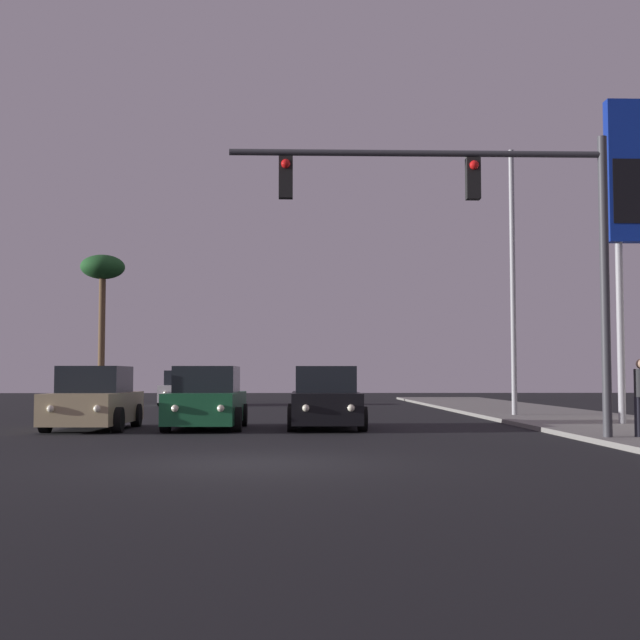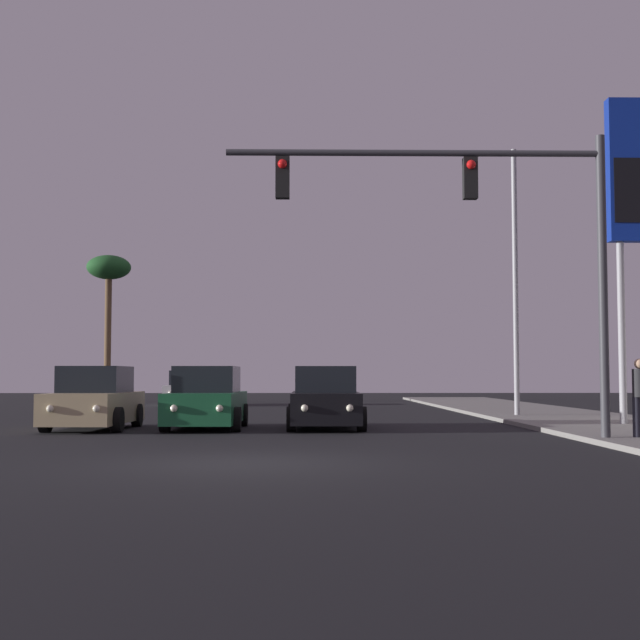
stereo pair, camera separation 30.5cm
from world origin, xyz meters
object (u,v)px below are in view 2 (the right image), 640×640
car_black (325,400)px  palm_tree_far (109,275)px  pedestrian_on_sidewalk (640,394)px  street_lamp (511,266)px  car_white (188,390)px  traffic_light_mast (491,220)px  car_green (207,400)px  car_tan (94,401)px

car_black → palm_tree_far: palm_tree_far is taller
pedestrian_on_sidewalk → street_lamp: bearing=91.0°
car_white → traffic_light_mast: size_ratio=0.53×
car_green → traffic_light_mast: bearing=143.7°
car_white → car_black: bearing=109.1°
car_white → palm_tree_far: 9.55m
traffic_light_mast → pedestrian_on_sidewalk: size_ratio=4.90×
street_lamp → car_white: bearing=132.7°
pedestrian_on_sidewalk → traffic_light_mast: bearing=-179.2°
car_tan → car_black: bearing=-175.5°
palm_tree_far → pedestrian_on_sidewalk: bearing=-58.9°
pedestrian_on_sidewalk → palm_tree_far: 35.22m
car_tan → pedestrian_on_sidewalk: pedestrian_on_sidewalk is taller
car_tan → palm_tree_far: bearing=-76.2°
car_green → pedestrian_on_sidewalk: (9.80, -5.13, 0.27)m
car_black → pedestrian_on_sidewalk: bearing=142.0°
car_green → pedestrian_on_sidewalk: 11.07m
car_white → car_green: (3.04, -19.43, 0.00)m
car_white → car_green: 19.66m
car_tan → pedestrian_on_sidewalk: (12.77, -4.96, 0.27)m
car_green → street_lamp: bearing=-147.7°
car_tan → traffic_light_mast: (9.62, -5.01, 4.01)m
car_tan → car_white: 19.59m
car_white → car_black: size_ratio=1.00×
palm_tree_far → car_white: bearing=-45.5°
car_black → car_tan: bearing=3.0°
car_tan → car_black: 6.17m
car_tan → car_green: same height
car_white → traffic_light_mast: bearing=112.7°
car_black → pedestrian_on_sidewalk: size_ratio=2.58×
car_black → palm_tree_far: (-11.33, 24.49, 6.19)m
traffic_light_mast → palm_tree_far: (-14.78, 29.78, 2.18)m
street_lamp → pedestrian_on_sidewalk: size_ratio=5.39×
car_black → street_lamp: street_lamp is taller
traffic_light_mast → pedestrian_on_sidewalk: 4.89m
pedestrian_on_sidewalk → car_green: bearing=152.4°
traffic_light_mast → street_lamp: (2.96, 10.88, 0.35)m
car_black → street_lamp: (6.41, 5.59, 4.36)m
car_green → car_black: 3.20m
car_white → street_lamp: street_lamp is taller
palm_tree_far → car_green: bearing=-71.7°
car_tan → car_white: bearing=-87.8°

